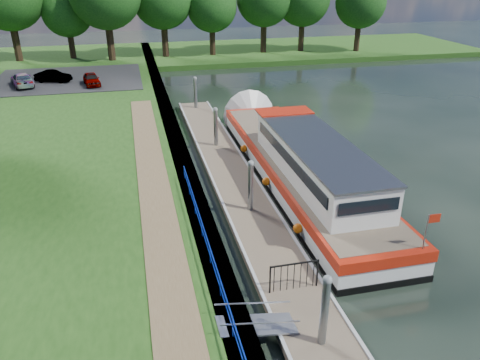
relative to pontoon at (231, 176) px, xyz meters
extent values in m
plane|color=black|center=(0.00, -13.00, -0.18)|extent=(160.00, 160.00, 0.00)
cube|color=#473D2D|center=(-2.55, 2.00, 0.20)|extent=(1.10, 90.00, 0.78)
cube|color=#1D4112|center=(12.00, 39.00, 0.12)|extent=(60.00, 18.00, 0.60)
cube|color=brown|center=(-4.40, -5.00, 0.62)|extent=(1.60, 40.00, 0.05)
cube|color=black|center=(-11.00, 25.00, 0.62)|extent=(14.00, 12.00, 0.06)
cube|color=#0C2DBF|center=(-2.75, -10.00, 1.29)|extent=(0.04, 18.00, 0.04)
cube|color=#0C2DBF|center=(-2.75, -10.00, 0.94)|extent=(0.03, 18.00, 0.03)
cylinder|color=#0C2DBF|center=(-2.75, -13.00, 0.95)|extent=(0.04, 0.04, 0.72)
cylinder|color=#0C2DBF|center=(-2.75, -11.00, 0.95)|extent=(0.04, 0.04, 0.72)
cylinder|color=#0C2DBF|center=(-2.75, -9.00, 0.95)|extent=(0.04, 0.04, 0.72)
cylinder|color=#0C2DBF|center=(-2.75, -7.00, 0.95)|extent=(0.04, 0.04, 0.72)
cylinder|color=#0C2DBF|center=(-2.75, -5.00, 0.95)|extent=(0.04, 0.04, 0.72)
cylinder|color=#0C2DBF|center=(-2.75, -3.00, 0.95)|extent=(0.04, 0.04, 0.72)
cylinder|color=#0C2DBF|center=(-2.75, -1.00, 0.95)|extent=(0.04, 0.04, 0.72)
cube|color=brown|center=(0.00, 0.00, 0.10)|extent=(2.50, 30.00, 0.24)
cube|color=#9EA0A3|center=(0.00, -12.00, -0.13)|extent=(2.30, 5.00, 0.30)
cube|color=#9EA0A3|center=(0.00, -4.00, -0.13)|extent=(2.30, 5.00, 0.30)
cube|color=#9EA0A3|center=(0.00, 4.00, -0.13)|extent=(2.30, 5.00, 0.30)
cube|color=#9EA0A3|center=(0.00, 12.00, -0.13)|extent=(2.30, 5.00, 0.30)
cube|color=#9EA0A3|center=(1.19, 0.00, 0.25)|extent=(0.12, 30.00, 0.06)
cube|color=#9EA0A3|center=(-1.19, 0.00, 0.25)|extent=(0.12, 30.00, 0.06)
cylinder|color=gray|center=(0.00, -13.50, 0.92)|extent=(0.26, 0.26, 3.40)
sphere|color=gray|center=(0.00, -13.50, 2.62)|extent=(0.30, 0.30, 0.30)
cylinder|color=gray|center=(0.00, -4.50, 0.92)|extent=(0.26, 0.26, 3.40)
sphere|color=gray|center=(0.00, -4.50, 2.62)|extent=(0.30, 0.30, 0.30)
cylinder|color=gray|center=(0.00, 4.50, 0.92)|extent=(0.26, 0.26, 3.40)
sphere|color=gray|center=(0.00, 4.50, 2.62)|extent=(0.30, 0.30, 0.30)
cylinder|color=gray|center=(0.00, 13.50, 0.92)|extent=(0.26, 0.26, 3.40)
sphere|color=gray|center=(0.00, 13.50, 2.62)|extent=(0.30, 0.30, 0.30)
cube|color=#A5A8AD|center=(-1.85, -12.50, 0.42)|extent=(2.58, 1.00, 0.43)
cube|color=#A5A8AD|center=(-1.85, -12.98, 0.92)|extent=(2.58, 0.04, 0.41)
cube|color=#A5A8AD|center=(-1.85, -12.02, 0.92)|extent=(2.58, 0.04, 0.41)
cube|color=black|center=(-0.90, -10.80, 0.80)|extent=(0.05, 0.05, 1.15)
cube|color=black|center=(0.90, -10.80, 0.80)|extent=(0.05, 0.05, 1.15)
cube|color=black|center=(0.00, -10.80, 1.34)|extent=(1.85, 0.05, 0.05)
cube|color=black|center=(-0.75, -10.80, 0.80)|extent=(0.02, 0.02, 1.10)
cube|color=black|center=(-0.50, -10.80, 0.80)|extent=(0.02, 0.02, 1.10)
cube|color=black|center=(-0.25, -10.80, 0.80)|extent=(0.02, 0.02, 1.10)
cube|color=black|center=(0.00, -10.80, 0.80)|extent=(0.02, 0.02, 1.10)
cube|color=black|center=(0.25, -10.80, 0.80)|extent=(0.02, 0.02, 1.10)
cube|color=black|center=(0.50, -10.80, 0.80)|extent=(0.02, 0.02, 1.10)
cube|color=black|center=(0.75, -10.80, 0.80)|extent=(0.02, 0.02, 1.10)
cube|color=black|center=(3.60, -1.14, -0.16)|extent=(4.00, 20.00, 0.55)
cube|color=silver|center=(3.60, -1.14, 0.44)|extent=(3.96, 19.90, 0.65)
cube|color=#AA1D0B|center=(3.60, -1.14, 1.00)|extent=(4.04, 20.00, 0.48)
cube|color=brown|center=(3.60, -1.14, 1.24)|extent=(3.68, 19.20, 0.04)
cone|color=silver|center=(3.60, 9.26, 0.37)|extent=(4.00, 1.50, 4.00)
cube|color=silver|center=(3.60, -3.64, 2.12)|extent=(3.00, 11.00, 1.75)
cube|color=gray|center=(3.60, -3.64, 3.04)|extent=(3.10, 11.20, 0.10)
cube|color=black|center=(2.08, -3.64, 2.37)|extent=(0.04, 10.00, 0.55)
cube|color=black|center=(5.12, -3.64, 2.37)|extent=(0.04, 10.00, 0.55)
cube|color=black|center=(3.60, 1.91, 2.37)|extent=(2.60, 0.04, 0.55)
cube|color=black|center=(3.60, -9.19, 2.37)|extent=(2.60, 0.04, 0.55)
cube|color=#AA1D0B|center=(3.60, 1.56, 3.12)|extent=(3.20, 1.60, 0.06)
cylinder|color=gray|center=(5.10, -10.84, 1.97)|extent=(0.05, 0.05, 1.50)
cube|color=#AA1D0B|center=(5.35, -10.84, 2.52)|extent=(0.50, 0.02, 0.35)
sphere|color=orange|center=(1.48, -7.14, 0.47)|extent=(0.44, 0.44, 0.44)
sphere|color=orange|center=(1.48, -2.14, 0.47)|extent=(0.44, 0.44, 0.44)
sphere|color=orange|center=(1.48, 2.86, 0.47)|extent=(0.44, 0.44, 0.44)
imported|color=#594C47|center=(2.40, -7.32, 2.12)|extent=(0.57, 0.72, 1.72)
cylinder|color=#332316|center=(-17.49, 36.36, 2.52)|extent=(0.83, 0.83, 4.21)
cylinder|color=#332316|center=(-11.50, 36.87, 1.97)|extent=(0.70, 0.70, 3.10)
sphere|color=#123A11|center=(-11.50, 36.87, 5.92)|extent=(5.85, 5.85, 5.85)
cylinder|color=#332316|center=(-6.89, 34.36, 2.56)|extent=(0.84, 0.84, 4.29)
cylinder|color=#332316|center=(-0.41, 36.36, 2.33)|extent=(0.79, 0.79, 3.83)
cylinder|color=#332316|center=(5.49, 36.09, 2.05)|extent=(0.72, 0.72, 3.26)
sphere|color=#123A11|center=(5.49, 36.09, 6.21)|extent=(6.16, 6.16, 6.16)
cylinder|color=#332316|center=(12.25, 36.38, 2.30)|extent=(0.78, 0.78, 3.77)
cylinder|color=#332316|center=(17.42, 36.40, 2.24)|extent=(0.77, 0.77, 3.65)
cylinder|color=#332316|center=(24.52, 34.52, 2.12)|extent=(0.74, 0.74, 3.41)
sphere|color=#123A11|center=(24.52, 34.52, 6.47)|extent=(6.43, 6.43, 6.43)
imported|color=#999999|center=(-8.58, 21.64, 1.22)|extent=(1.88, 3.50, 1.13)
imported|color=#999999|center=(-12.23, 23.80, 1.20)|extent=(3.56, 2.21, 1.11)
imported|color=#999999|center=(-14.80, 22.70, 1.26)|extent=(2.86, 4.48, 1.21)
camera|label=1|loc=(-5.07, -23.80, 11.07)|focal=35.00mm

